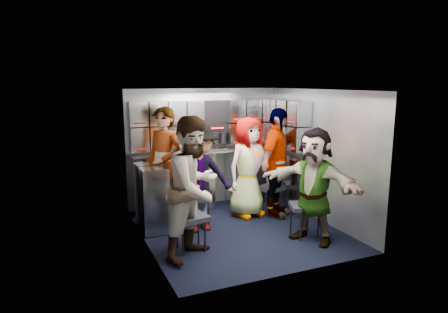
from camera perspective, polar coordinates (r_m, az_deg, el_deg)
name	(u,v)px	position (r m, az deg, el deg)	size (l,w,h in m)	color
floor	(239,230)	(6.16, 2.14, -10.47)	(3.00, 3.00, 0.00)	black
wall_back	(204,147)	(7.22, -2.88, 1.34)	(2.80, 0.04, 2.10)	gray
wall_left	(144,171)	(5.42, -11.30, -1.99)	(0.04, 3.00, 2.10)	gray
wall_right	(318,156)	(6.57, 13.32, 0.13)	(0.04, 3.00, 2.10)	gray
ceiling	(240,90)	(5.74, 2.28, 9.47)	(2.80, 3.00, 0.02)	silver
cart_bank_back	(208,180)	(7.14, -2.26, -3.31)	(2.68, 0.38, 0.99)	gray
cart_bank_left	(152,198)	(6.13, -10.28, -5.83)	(0.38, 0.76, 0.99)	gray
counter	(208,151)	(7.03, -2.29, 0.80)	(2.68, 0.42, 0.03)	#BBBDC2
locker_bank_back	(207,124)	(7.02, -2.49, 4.70)	(2.68, 0.28, 0.82)	gray
locker_bank_right	(288,124)	(7.00, 9.08, 4.55)	(0.28, 1.00, 0.82)	gray
right_cabinet	(289,181)	(7.09, 9.27, -3.51)	(0.28, 1.20, 1.00)	gray
coffee_niche	(215,124)	(7.15, -1.30, 4.65)	(0.46, 0.16, 0.84)	black
red_latch_strip	(212,160)	(6.87, -1.69, -0.57)	(2.60, 0.02, 0.03)	#9D1D0E
jump_seat_near_left	(191,219)	(5.35, -4.78, -8.93)	(0.48, 0.46, 0.49)	black
jump_seat_mid_left	(196,199)	(6.19, -4.05, -6.05)	(0.54, 0.53, 0.50)	black
jump_seat_center	(243,190)	(6.86, 2.80, -4.75)	(0.43, 0.41, 0.45)	black
jump_seat_mid_right	(270,189)	(6.87, 6.66, -4.68)	(0.50, 0.49, 0.46)	black
jump_seat_near_right	(305,208)	(5.91, 11.49, -7.22)	(0.52, 0.51, 0.48)	black
attendant_standing	(164,167)	(6.24, -8.52, -1.44)	(0.67, 0.44, 1.85)	black
attendant_arc_a	(195,188)	(5.04, -4.22, -4.45)	(0.88, 0.69, 1.81)	black
attendant_arc_b	(199,178)	(5.93, -3.52, -3.03)	(1.06, 0.61, 1.63)	black
attendant_arc_c	(248,167)	(6.60, 3.52, -1.53)	(0.81, 0.53, 1.65)	black
attendant_arc_d	(277,163)	(6.60, 7.52, -0.93)	(1.06, 0.44, 1.80)	black
attendant_arc_e	(313,185)	(5.66, 12.67, -4.03)	(1.50, 0.48, 1.61)	black
bottle_left	(203,143)	(6.93, -2.96, 1.89)	(0.06, 0.06, 0.27)	white
bottle_mid	(170,146)	(6.75, -7.75, 1.44)	(0.07, 0.07, 0.24)	white
bottle_right	(258,140)	(7.36, 4.95, 2.33)	(0.06, 0.06, 0.25)	white
cup_left	(159,151)	(6.70, -9.26, 0.73)	(0.08, 0.08, 0.10)	tan
cup_right	(261,144)	(7.39, 5.24, 1.74)	(0.07, 0.07, 0.10)	tan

